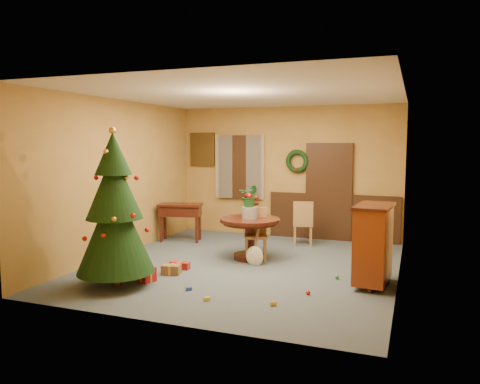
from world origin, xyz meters
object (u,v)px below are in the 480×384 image
at_px(dining_table, 250,231).
at_px(christmas_tree, 115,212).
at_px(sideboard, 373,242).
at_px(writing_desk, 180,213).
at_px(chair_near, 256,232).

bearing_deg(dining_table, christmas_tree, -121.02).
distance_m(christmas_tree, sideboard, 3.81).
bearing_deg(sideboard, writing_desk, 156.47).
relative_size(christmas_tree, writing_desk, 2.34).
relative_size(dining_table, chair_near, 1.16).
height_order(christmas_tree, sideboard, christmas_tree).
height_order(writing_desk, sideboard, sideboard).
height_order(chair_near, christmas_tree, christmas_tree).
bearing_deg(dining_table, chair_near, 28.34).
relative_size(dining_table, sideboard, 0.90).
height_order(dining_table, christmas_tree, christmas_tree).
distance_m(christmas_tree, writing_desk, 3.24).
xyz_separation_m(dining_table, christmas_tree, (-1.32, -2.19, 0.58)).
distance_m(dining_table, christmas_tree, 2.62).
relative_size(chair_near, christmas_tree, 0.40).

